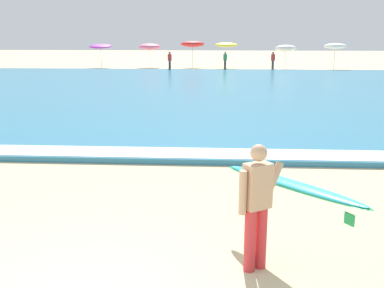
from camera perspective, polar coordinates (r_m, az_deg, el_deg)
name	(u,v)px	position (r m, az deg, el deg)	size (l,w,h in m)	color
sea	(189,90)	(24.52, -0.44, 6.90)	(120.00, 28.00, 0.14)	teal
surf_foam	(152,152)	(11.40, -5.10, -1.06)	(120.00, 1.01, 0.01)	white
surfer_with_board	(273,193)	(6.02, 10.27, -6.21)	(1.75, 2.49, 1.73)	red
beach_umbrella_0	(101,46)	(43.13, -11.61, 12.14)	(2.11, 2.14, 2.21)	beige
beach_umbrella_1	(150,47)	(42.43, -5.42, 12.29)	(2.01, 2.02, 2.19)	beige
beach_umbrella_2	(192,44)	(41.81, 0.06, 12.66)	(2.18, 2.21, 2.49)	beige
beach_umbrella_3	(226,45)	(41.71, 4.41, 12.54)	(2.04, 2.06, 2.32)	beige
beach_umbrella_4	(286,48)	(40.96, 11.89, 11.88)	(1.85, 1.89, 2.19)	beige
beach_umbrella_5	(335,46)	(41.26, 17.85, 11.83)	(1.88, 1.90, 2.31)	beige
beachgoer_near_row_left	(225,60)	(38.99, 4.26, 10.63)	(0.32, 0.20, 1.58)	#383842
beachgoer_near_row_mid	(273,61)	(39.10, 10.31, 10.46)	(0.32, 0.20, 1.58)	#383842
beachgoer_near_row_right	(170,60)	(38.63, -2.87, 10.62)	(0.32, 0.20, 1.58)	#383842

